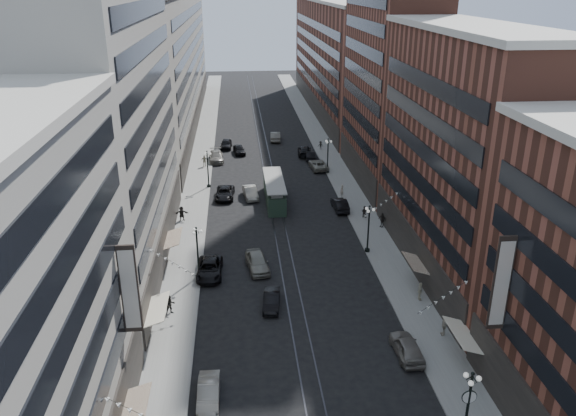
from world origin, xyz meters
name	(u,v)px	position (x,y,z in m)	size (l,w,h in m)	color
ground	(269,175)	(0.00, 60.00, 0.00)	(220.00, 220.00, 0.00)	black
sidewalk_west	(201,158)	(-11.00, 70.00, 0.07)	(4.00, 180.00, 0.15)	gray
sidewalk_east	(328,154)	(11.00, 70.00, 0.07)	(4.00, 180.00, 0.15)	gray
rail_west	(262,157)	(-0.70, 70.00, 0.01)	(0.12, 180.00, 0.02)	#2D2D33
rail_east	(270,156)	(0.70, 70.00, 0.01)	(0.12, 180.00, 0.02)	#2D2D33
building_west_mid	(115,134)	(-17.00, 33.00, 14.00)	(8.00, 36.00, 28.00)	gray
building_west_far	(174,61)	(-17.00, 96.00, 13.00)	(8.00, 90.00, 26.00)	gray
building_east_mid	(460,158)	(17.00, 28.00, 12.00)	(8.00, 30.00, 24.00)	brown
building_east_tower	(392,37)	(17.00, 56.00, 21.00)	(8.00, 26.00, 42.00)	brown
building_east_far	(331,58)	(17.00, 105.00, 12.00)	(8.00, 72.00, 24.00)	brown
lamppost_sw_far	(198,250)	(-9.20, 28.00, 3.10)	(1.03, 1.14, 5.52)	black
lamppost_sw_mid	(208,168)	(-9.20, 55.00, 3.10)	(1.03, 1.14, 5.52)	black
lamppost_se_near	(468,404)	(9.20, 4.00, 3.22)	(1.08, 1.14, 5.52)	black
lamppost_se_far	(369,227)	(9.20, 32.00, 3.10)	(1.03, 1.14, 5.52)	black
lamppost_se_mid	(328,154)	(9.20, 60.00, 3.10)	(1.03, 1.14, 5.52)	black
streetcar	(274,192)	(0.00, 48.53, 1.47)	(2.54, 11.50, 3.18)	#253B2B
car_1	(209,393)	(-7.55, 9.57, 0.72)	(1.53, 4.39, 1.45)	gray
car_2	(210,269)	(-8.13, 28.35, 0.76)	(2.53, 5.50, 1.53)	black
car_4	(407,347)	(8.19, 13.39, 0.81)	(1.91, 4.75, 1.62)	slate
car_5	(271,300)	(-2.20, 21.73, 0.70)	(1.47, 4.22, 1.39)	black
pedestrian_2	(170,305)	(-11.40, 21.22, 1.08)	(0.90, 0.50, 1.86)	black
pedestrian_4	(420,291)	(11.81, 21.46, 1.05)	(1.06, 0.48, 1.81)	beige
car_7	(225,193)	(-6.80, 50.51, 0.75)	(2.50, 5.43, 1.51)	black
car_8	(216,156)	(-8.40, 68.05, 0.83)	(2.33, 5.72, 1.66)	slate
car_9	(226,144)	(-6.80, 75.86, 0.81)	(1.91, 4.75, 1.62)	black
car_10	(340,205)	(8.40, 44.66, 0.78)	(1.65, 4.74, 1.56)	black
car_11	(318,165)	(8.06, 62.21, 0.75)	(2.49, 5.41, 1.50)	gray
car_12	(305,151)	(6.80, 70.12, 0.82)	(2.28, 5.62, 1.63)	black
car_13	(239,150)	(-4.50, 72.04, 0.77)	(1.81, 4.51, 1.54)	black
car_14	(275,136)	(2.45, 80.13, 0.87)	(1.83, 5.26, 1.73)	#68675D
pedestrian_5	(182,213)	(-12.10, 42.80, 1.08)	(1.72, 0.49, 1.85)	black
pedestrian_6	(205,161)	(-10.21, 65.00, 1.08)	(1.09, 0.50, 1.87)	gray
pedestrian_7	(364,212)	(10.98, 41.62, 0.92)	(0.75, 0.41, 1.54)	black
pedestrian_8	(342,191)	(9.50, 49.26, 1.02)	(0.64, 0.42, 1.75)	#C0B29F
pedestrian_9	(321,145)	(10.04, 73.01, 0.90)	(0.97, 0.40, 1.50)	black
car_extra_0	(257,262)	(-3.18, 29.18, 0.88)	(2.08, 5.17, 1.76)	gray
car_extra_1	(311,156)	(7.50, 67.38, 0.73)	(1.54, 4.43, 1.46)	black
car_extra_2	(250,193)	(-3.23, 50.28, 0.80)	(1.68, 4.83, 1.59)	gray
pedestrian_extra_0	(444,325)	(12.08, 15.74, 1.07)	(1.07, 0.49, 1.83)	#AEA590
pedestrian_extra_1	(382,220)	(12.49, 38.47, 1.07)	(1.08, 0.49, 1.84)	black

